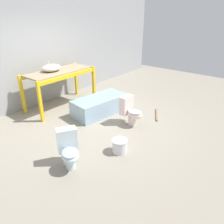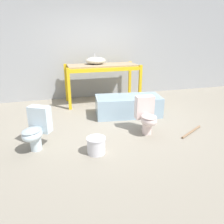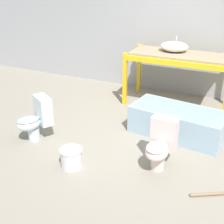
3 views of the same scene
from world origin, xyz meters
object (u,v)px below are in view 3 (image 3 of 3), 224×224
Objects in this scene: sink_basin at (174,47)px; toilet_near at (160,144)px; bucket_white at (71,158)px; toilet_far at (36,118)px; bathtub_main at (178,120)px.

sink_basin reaches higher than toilet_near.
toilet_far is at bearing 154.07° from bucket_white.
toilet_near and toilet_far have the same top height.
sink_basin reaches higher than bathtub_main.
toilet_near is at bearing 24.93° from bucket_white.
bucket_white is at bearing -118.26° from bathtub_main.
toilet_far is at bearing -144.09° from bathtub_main.
bathtub_main is 1.83m from bucket_white.
bathtub_main is 0.98m from toilet_near.
bathtub_main is 2.25× the size of toilet_far.
toilet_far reaches higher than bucket_white.
toilet_far is (-1.49, -2.32, -0.76)m from sink_basin.
bathtub_main is 2.22m from toilet_far.
sink_basin is 0.34× the size of bathtub_main.
bathtub_main reaches higher than bucket_white.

